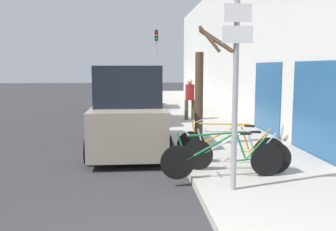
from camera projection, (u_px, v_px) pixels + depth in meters
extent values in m
plane|color=#333335|center=(137.00, 126.00, 14.55)|extent=(80.00, 80.00, 0.00)
cube|color=#ADA89E|center=(193.00, 114.00, 17.53)|extent=(3.20, 32.00, 0.15)
cube|color=silver|center=(231.00, 46.00, 17.27)|extent=(0.20, 32.00, 6.50)
cube|color=#26598C|center=(314.00, 108.00, 9.04)|extent=(0.03, 2.35, 2.27)
cube|color=#26598C|center=(267.00, 97.00, 12.25)|extent=(0.03, 2.35, 2.27)
cylinder|color=#939399|center=(235.00, 95.00, 6.32)|extent=(0.10, 0.10, 3.29)
cube|color=white|center=(238.00, 13.00, 6.08)|extent=(0.46, 0.02, 0.29)
cube|color=white|center=(238.00, 34.00, 6.13)|extent=(0.52, 0.02, 0.28)
cylinder|color=black|center=(178.00, 162.00, 7.07)|extent=(0.66, 0.05, 0.66)
cylinder|color=black|center=(267.00, 160.00, 7.27)|extent=(0.66, 0.05, 0.66)
cylinder|color=#197233|center=(212.00, 146.00, 7.10)|extent=(0.98, 0.06, 0.54)
cylinder|color=#197233|center=(217.00, 134.00, 7.09)|extent=(1.14, 0.07, 0.09)
cylinder|color=#197233|center=(241.00, 146.00, 7.17)|extent=(0.21, 0.04, 0.47)
cylinder|color=#197233|center=(252.00, 159.00, 7.23)|extent=(0.62, 0.04, 0.08)
cylinder|color=#197233|center=(256.00, 147.00, 7.21)|extent=(0.46, 0.04, 0.53)
cylinder|color=#197233|center=(182.00, 148.00, 7.04)|extent=(0.21, 0.04, 0.57)
cube|color=black|center=(246.00, 134.00, 7.15)|extent=(0.20, 0.09, 0.04)
cylinder|color=#99999E|center=(187.00, 133.00, 7.02)|extent=(0.04, 0.44, 0.02)
cylinder|color=black|center=(198.00, 155.00, 7.72)|extent=(0.63, 0.20, 0.64)
cylinder|color=black|center=(275.00, 158.00, 7.46)|extent=(0.63, 0.20, 0.64)
cylinder|color=#B7B7BC|center=(226.00, 142.00, 7.59)|extent=(0.85, 0.26, 0.53)
cylinder|color=#B7B7BC|center=(230.00, 131.00, 7.55)|extent=(0.98, 0.29, 0.08)
cylinder|color=#B7B7BC|center=(251.00, 144.00, 7.51)|extent=(0.19, 0.08, 0.46)
cylinder|color=#B7B7BC|center=(261.00, 156.00, 7.51)|extent=(0.53, 0.17, 0.08)
cylinder|color=#B7B7BC|center=(265.00, 145.00, 7.46)|extent=(0.40, 0.13, 0.51)
cylinder|color=#B7B7BC|center=(201.00, 142.00, 7.68)|extent=(0.19, 0.08, 0.55)
cube|color=black|center=(256.00, 132.00, 7.46)|extent=(0.21, 0.13, 0.04)
cylinder|color=#99999E|center=(205.00, 129.00, 7.63)|extent=(0.14, 0.43, 0.02)
cylinder|color=black|center=(191.00, 147.00, 8.39)|extent=(0.62, 0.38, 0.69)
cylinder|color=black|center=(270.00, 154.00, 7.65)|extent=(0.62, 0.38, 0.69)
cylinder|color=orange|center=(219.00, 135.00, 8.07)|extent=(0.85, 0.52, 0.57)
cylinder|color=orange|center=(223.00, 124.00, 8.00)|extent=(0.99, 0.60, 0.09)
cylinder|color=orange|center=(245.00, 138.00, 7.84)|extent=(0.20, 0.14, 0.50)
cylinder|color=orange|center=(255.00, 152.00, 7.78)|extent=(0.54, 0.33, 0.08)
cylinder|color=orange|center=(259.00, 140.00, 7.71)|extent=(0.41, 0.26, 0.56)
cylinder|color=orange|center=(195.00, 134.00, 8.31)|extent=(0.19, 0.13, 0.60)
cube|color=black|center=(249.00, 126.00, 7.77)|extent=(0.21, 0.17, 0.04)
cylinder|color=#99999E|center=(199.00, 121.00, 8.24)|extent=(0.24, 0.39, 0.02)
cube|color=gray|center=(129.00, 125.00, 10.06)|extent=(1.84, 4.13, 1.11)
cube|color=black|center=(128.00, 85.00, 9.76)|extent=(1.65, 2.15, 1.02)
cylinder|color=black|center=(99.00, 132.00, 11.29)|extent=(0.22, 0.63, 0.63)
cylinder|color=black|center=(159.00, 131.00, 11.46)|extent=(0.22, 0.63, 0.63)
cylinder|color=black|center=(90.00, 151.00, 8.77)|extent=(0.22, 0.63, 0.63)
cylinder|color=black|center=(167.00, 149.00, 8.94)|extent=(0.22, 0.63, 0.63)
cube|color=#B2B7BC|center=(130.00, 104.00, 14.84)|extent=(1.95, 4.18, 1.24)
cube|color=black|center=(130.00, 77.00, 14.54)|extent=(1.69, 2.20, 0.89)
cylinder|color=black|center=(109.00, 112.00, 16.04)|extent=(0.25, 0.68, 0.67)
cylinder|color=black|center=(150.00, 112.00, 16.27)|extent=(0.25, 0.68, 0.67)
cylinder|color=black|center=(107.00, 121.00, 13.54)|extent=(0.25, 0.68, 0.67)
cylinder|color=black|center=(156.00, 120.00, 13.77)|extent=(0.25, 0.68, 0.67)
cube|color=#144728|center=(133.00, 96.00, 19.59)|extent=(2.08, 4.23, 1.14)
cube|color=black|center=(132.00, 76.00, 19.29)|extent=(1.79, 2.24, 0.98)
cylinder|color=black|center=(118.00, 102.00, 20.89)|extent=(0.25, 0.65, 0.64)
cylinder|color=black|center=(151.00, 102.00, 20.95)|extent=(0.25, 0.65, 0.64)
cylinder|color=black|center=(112.00, 107.00, 18.35)|extent=(0.25, 0.65, 0.64)
cylinder|color=black|center=(150.00, 107.00, 18.41)|extent=(0.25, 0.65, 0.64)
cylinder|color=#4C3D2D|center=(186.00, 110.00, 15.11)|extent=(0.15, 0.15, 0.80)
cylinder|color=#4C3D2D|center=(193.00, 110.00, 15.16)|extent=(0.15, 0.15, 0.80)
cylinder|color=maroon|center=(190.00, 92.00, 15.04)|extent=(0.37, 0.37, 0.63)
sphere|color=tan|center=(190.00, 82.00, 14.99)|extent=(0.22, 0.22, 0.22)
cylinder|color=#4C3828|center=(199.00, 99.00, 10.05)|extent=(0.22, 0.22, 2.51)
cylinder|color=#4C3828|center=(218.00, 41.00, 9.91)|extent=(1.02, 0.13, 0.68)
cylinder|color=#4C3828|center=(216.00, 41.00, 9.70)|extent=(0.87, 0.47, 0.63)
cylinder|color=#4C3828|center=(210.00, 39.00, 9.71)|extent=(0.58, 0.42, 0.72)
cylinder|color=#939399|center=(156.00, 65.00, 23.35)|extent=(0.10, 0.10, 4.50)
cube|color=black|center=(156.00, 35.00, 23.02)|extent=(0.20, 0.16, 0.64)
sphere|color=red|center=(156.00, 32.00, 22.90)|extent=(0.11, 0.11, 0.11)
sphere|color=orange|center=(156.00, 35.00, 22.93)|extent=(0.11, 0.11, 0.11)
sphere|color=green|center=(156.00, 39.00, 22.95)|extent=(0.11, 0.11, 0.11)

